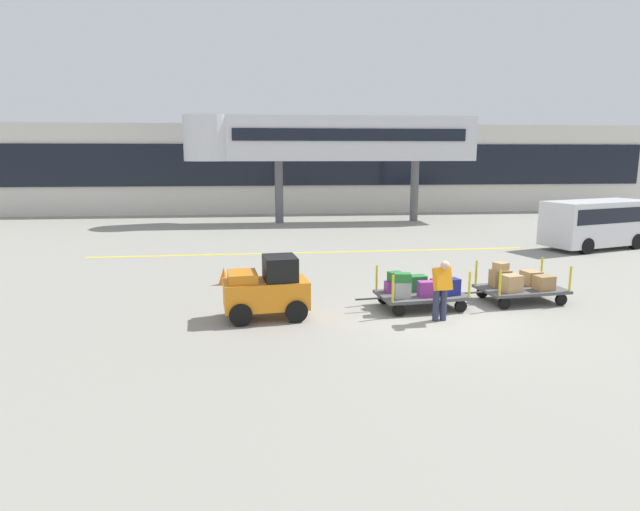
{
  "coord_description": "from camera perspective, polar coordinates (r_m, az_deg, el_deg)",
  "views": [
    {
      "loc": [
        -4.41,
        -12.82,
        4.11
      ],
      "look_at": [
        -2.78,
        3.13,
        1.1
      ],
      "focal_mm": 30.52,
      "sensor_mm": 36.0,
      "label": 1
    }
  ],
  "objects": [
    {
      "name": "baggage_handler",
      "position": [
        13.73,
        12.63,
        -3.29
      ],
      "size": [
        0.43,
        0.45,
        1.56
      ],
      "color": "#2D334C",
      "rests_on": "ground_plane"
    },
    {
      "name": "terminal_building",
      "position": [
        39.06,
        0.67,
        9.09
      ],
      "size": [
        47.86,
        2.51,
        6.11
      ],
      "color": "beige",
      "rests_on": "ground_plane"
    },
    {
      "name": "jet_bridge",
      "position": [
        32.99,
        -0.02,
        12.06
      ],
      "size": [
        17.23,
        3.0,
        6.28
      ],
      "color": "silver",
      "rests_on": "ground_plane"
    },
    {
      "name": "ground_plane",
      "position": [
        14.16,
        12.66,
        -6.5
      ],
      "size": [
        120.0,
        120.0,
        0.0
      ],
      "primitive_type": "plane",
      "color": "gray"
    },
    {
      "name": "baggage_cart_middle",
      "position": [
        16.27,
        20.19,
        -2.81
      ],
      "size": [
        3.06,
        1.66,
        1.1
      ],
      "color": "#4C4C4F",
      "rests_on": "ground_plane"
    },
    {
      "name": "apron_lead_line",
      "position": [
        22.94,
        -0.7,
        0.32
      ],
      "size": [
        18.46,
        0.62,
        0.01
      ],
      "primitive_type": "cube",
      "rotation": [
        0.0,
        0.0,
        0.02
      ],
      "color": "yellow",
      "rests_on": "ground_plane"
    },
    {
      "name": "shuttle_van",
      "position": [
        26.67,
        26.97,
        3.29
      ],
      "size": [
        5.15,
        3.27,
        2.1
      ],
      "color": "silver",
      "rests_on": "ground_plane"
    },
    {
      "name": "baggage_cart_lead",
      "position": [
        14.88,
        10.44,
        -3.54
      ],
      "size": [
        3.06,
        1.66,
        1.1
      ],
      "color": "#4C4C4F",
      "rests_on": "ground_plane"
    },
    {
      "name": "safety_cone_near",
      "position": [
        17.59,
        -10.04,
        -2.12
      ],
      "size": [
        0.36,
        0.36,
        0.55
      ],
      "primitive_type": "cone",
      "color": "orange",
      "rests_on": "ground_plane"
    },
    {
      "name": "baggage_tug",
      "position": [
        13.77,
        -5.56,
        -3.52
      ],
      "size": [
        2.21,
        1.44,
        1.58
      ],
      "color": "orange",
      "rests_on": "ground_plane"
    }
  ]
}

